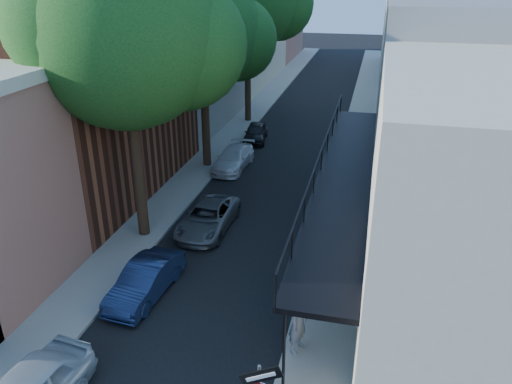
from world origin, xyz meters
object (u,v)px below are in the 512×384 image
Objects in this scene: oak_near at (139,36)px; parked_car_d at (233,158)px; oak_mid at (211,33)px; parked_car_e at (256,132)px; parked_car_c at (208,218)px; pedestrian at (299,322)px; parked_car_b at (145,280)px.

oak_near is 10.76m from parked_car_d.
oak_near reaches higher than oak_mid.
oak_mid reaches higher than parked_car_e.
parked_car_c is 2.08× the size of pedestrian.
oak_near is 2.83× the size of parked_car_c.
oak_near is 8.01m from oak_mid.
parked_car_c is at bearing -74.36° from oak_mid.
pedestrian is at bearing -10.65° from parked_car_b.
pedestrian reaches higher than parked_car_c.
parked_car_b is 1.10× the size of parked_car_e.
oak_mid is 2.53× the size of parked_car_c.
pedestrian is (5.65, -18.20, 0.53)m from parked_car_e.
parked_car_c is at bearing 88.65° from parked_car_b.
parked_car_d is at bearing -7.52° from oak_mid.
parked_car_d is 1.19× the size of parked_car_e.
parked_car_b is at bearing -85.76° from parked_car_d.
pedestrian is (5.73, -13.35, 0.53)m from parked_car_d.
parked_car_d is (1.09, -0.14, -6.49)m from oak_mid.
parked_car_b is 1.84× the size of pedestrian.
oak_mid is 3.13× the size of parked_car_e.
oak_near is at bearing -155.32° from parked_car_c.
pedestrian is at bearing -51.72° from parked_car_c.
oak_near is at bearing -89.63° from oak_mid.
oak_mid is at bearing 106.79° from parked_car_c.
parked_car_d is 14.54m from pedestrian.
oak_mid is 2.63× the size of parked_car_d.
parked_car_b is 11.85m from parked_car_d.
pedestrian is (6.82, -13.50, -5.97)m from oak_mid.
oak_mid is at bearing 50.12° from pedestrian.
pedestrian reaches higher than parked_car_d.
parked_car_e is at bearing 95.16° from parked_car_c.
oak_mid reaches higher than parked_car_b.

